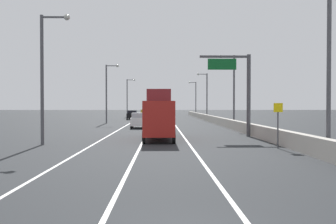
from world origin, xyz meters
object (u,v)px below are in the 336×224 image
object	(u,v)px
lamp_post_right_second	(232,85)
box_truck	(159,116)
lamp_post_right_fourth	(195,96)
lamp_post_left_far	(128,95)
lamp_post_left_near	(46,69)
car_black_2	(132,115)
speed_advisory_sign	(278,122)
lamp_post_left_mid	(108,89)
car_yellow_0	(145,115)
overhead_sign_gantry	(241,85)
car_blue_1	(160,113)
car_white_3	(138,120)
lamp_post_right_near	(324,59)
lamp_post_right_third	(206,93)

from	to	relation	value
lamp_post_right_second	box_truck	size ratio (longest dim) A/B	1.15
lamp_post_right_fourth	lamp_post_left_far	bearing A→B (deg)	-151.28
lamp_post_left_near	car_black_2	xyz separation A→B (m)	(2.51, 46.23, -4.50)
speed_advisory_sign	lamp_post_left_near	bearing A→B (deg)	171.32
lamp_post_left_mid	car_black_2	distance (m)	15.99
lamp_post_right_fourth	car_black_2	size ratio (longest dim) A/B	2.09
lamp_post_left_far	car_black_2	bearing A→B (deg)	-81.78
speed_advisory_sign	box_truck	bearing A→B (deg)	140.32
car_yellow_0	lamp_post_left_near	bearing A→B (deg)	-97.53
lamp_post_right_second	car_black_2	bearing A→B (deg)	119.62
overhead_sign_gantry	car_blue_1	bearing A→B (deg)	97.56
box_truck	lamp_post_right_second	bearing A→B (deg)	59.40
lamp_post_left_near	car_white_3	size ratio (longest dim) A/B	2.23
overhead_sign_gantry	lamp_post_right_second	xyz separation A→B (m)	(1.88, 13.34, 0.71)
overhead_sign_gantry	car_white_3	world-z (taller)	overhead_sign_gantry
car_blue_1	car_black_2	world-z (taller)	car_blue_1
lamp_post_right_near	car_white_3	xyz separation A→B (m)	(-11.97, 24.90, -4.48)
lamp_post_right_second	car_black_2	distance (m)	30.58
lamp_post_right_near	car_blue_1	size ratio (longest dim) A/B	2.25
lamp_post_right_near	lamp_post_left_near	bearing A→B (deg)	160.99
lamp_post_right_fourth	car_black_2	bearing A→B (deg)	-120.61
box_truck	car_yellow_0	bearing A→B (deg)	94.28
overhead_sign_gantry	lamp_post_left_mid	distance (m)	29.15
overhead_sign_gantry	car_yellow_0	xyz separation A→B (m)	(-10.20, 34.03, -3.68)
lamp_post_right_third	lamp_post_left_near	bearing A→B (deg)	-110.70
car_black_2	lamp_post_right_fourth	bearing A→B (deg)	59.39
overhead_sign_gantry	box_truck	bearing A→B (deg)	-161.69
speed_advisory_sign	car_blue_1	xyz separation A→B (m)	(-7.90, 65.28, -0.71)
speed_advisory_sign	car_white_3	distance (m)	23.83
lamp_post_left_far	car_black_2	xyz separation A→B (m)	(2.31, -16.02, -4.50)
box_truck	lamp_post_left_mid	bearing A→B (deg)	107.02
speed_advisory_sign	car_yellow_0	size ratio (longest dim) A/B	0.67
speed_advisory_sign	car_white_3	world-z (taller)	speed_advisory_sign
car_yellow_0	car_white_3	distance (m)	21.73
lamp_post_right_second	lamp_post_right_third	size ratio (longest dim) A/B	1.00
lamp_post_right_near	lamp_post_left_far	size ratio (longest dim) A/B	1.00
box_truck	car_black_2	bearing A→B (deg)	97.57
car_yellow_0	lamp_post_right_near	bearing A→B (deg)	-75.52
speed_advisory_sign	lamp_post_left_far	size ratio (longest dim) A/B	0.32
overhead_sign_gantry	lamp_post_right_second	bearing A→B (deg)	81.99
lamp_post_right_third	box_truck	xyz separation A→B (m)	(-9.23, -41.75, -3.48)
lamp_post_right_near	lamp_post_left_mid	bearing A→B (deg)	115.34
lamp_post_left_mid	car_yellow_0	world-z (taller)	lamp_post_left_mid
lamp_post_right_second	box_truck	distance (m)	18.70
lamp_post_left_mid	car_white_3	distance (m)	14.18
lamp_post_right_near	car_yellow_0	distance (m)	48.36
box_truck	car_blue_1	bearing A→B (deg)	89.99
speed_advisory_sign	lamp_post_right_near	bearing A→B (deg)	-68.52
lamp_post_left_far	car_blue_1	xyz separation A→B (m)	(7.92, 0.58, -4.38)
speed_advisory_sign	lamp_post_right_third	size ratio (longest dim) A/B	0.32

